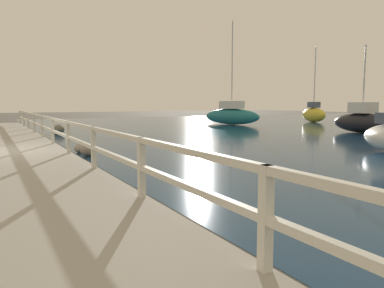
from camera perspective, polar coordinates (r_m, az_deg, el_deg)
name	(u,v)px	position (r m, az deg, el deg)	size (l,w,h in m)	color
railing	(59,128)	(12.93, -19.55, 2.28)	(0.10, 32.50, 0.94)	silver
boulder_far_strip	(80,148)	(13.42, -16.69, -0.63)	(0.42, 0.38, 0.31)	gray
boulder_mid_strip	(88,150)	(12.48, -15.54, -0.91)	(0.52, 0.47, 0.39)	slate
boulder_near_dock	(59,129)	(22.19, -19.65, 2.10)	(0.63, 0.57, 0.47)	#666056
boulder_downstream	(58,128)	(24.12, -19.74, 2.35)	(0.57, 0.51, 0.43)	gray
sailboat_black	(362,121)	(23.54, 24.50, 3.19)	(1.74, 4.05, 4.94)	black
sailboat_teal	(232,115)	(29.92, 6.05, 4.43)	(2.80, 5.08, 8.04)	#1E707A
sailboat_yellow	(314,114)	(35.27, 18.03, 4.40)	(1.93, 3.58, 6.68)	gold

